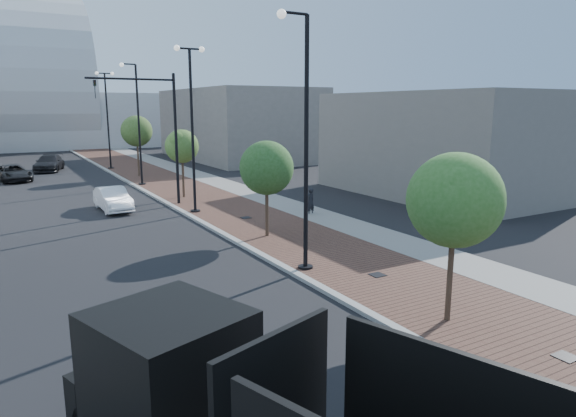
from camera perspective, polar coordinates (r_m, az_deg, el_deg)
ground at (r=12.15m, az=26.65°, el=-19.79°), size 220.00×220.00×0.00m
sidewalk at (r=47.49m, az=-14.44°, el=3.79°), size 7.00×140.00×0.12m
concrete_strip at (r=48.27m, az=-11.35°, el=4.05°), size 2.40×140.00×0.13m
curb at (r=46.69m, az=-18.58°, el=3.44°), size 0.30×140.00×0.14m
white_sedan at (r=31.68m, az=-19.09°, el=1.02°), size 1.61×4.22×1.37m
dark_car_mid at (r=47.57m, az=-28.52°, el=3.52°), size 3.09×5.16×1.34m
dark_car_far at (r=53.58m, az=-25.27°, el=4.65°), size 3.46×5.64×1.53m
pedestrian at (r=28.51m, az=2.52°, el=0.75°), size 0.65×0.51×1.58m
streetlight_1 at (r=18.20m, az=1.76°, el=6.00°), size 1.44×0.56×9.21m
streetlight_2 at (r=29.08m, az=-10.71°, el=8.77°), size 1.72×0.56×9.28m
streetlight_3 at (r=40.58m, az=-16.55°, el=8.52°), size 1.44×0.56×9.21m
streetlight_4 at (r=52.32m, az=-19.61°, el=9.40°), size 1.72×0.56×9.28m
traffic_mast at (r=31.66m, az=-14.11°, el=9.12°), size 5.09×0.20×8.00m
tree_0 at (r=14.47m, az=18.30°, el=0.88°), size 2.61×2.60×4.87m
tree_1 at (r=23.22m, az=-2.35°, el=4.57°), size 2.51×2.48×4.55m
tree_2 at (r=34.25m, az=-11.78°, el=6.85°), size 2.27×2.20×4.59m
tree_3 at (r=45.75m, az=-16.61°, el=8.33°), size 2.65×2.64×5.31m
convention_center at (r=90.69m, az=-25.96°, el=10.24°), size 50.00×30.00×50.00m
commercial_block_ne at (r=60.84m, az=-5.72°, el=9.41°), size 12.00×22.00×8.00m
commercial_block_e at (r=37.19m, az=16.90°, el=6.98°), size 10.00×16.00×7.00m
utility_cover_0 at (r=14.39m, az=28.77°, el=-14.40°), size 0.50×0.50×0.02m
utility_cover_1 at (r=18.59m, az=10.03°, el=-7.35°), size 0.50×0.50×0.02m
utility_cover_2 at (r=27.60m, az=-4.75°, el=-1.03°), size 0.50×0.50×0.02m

